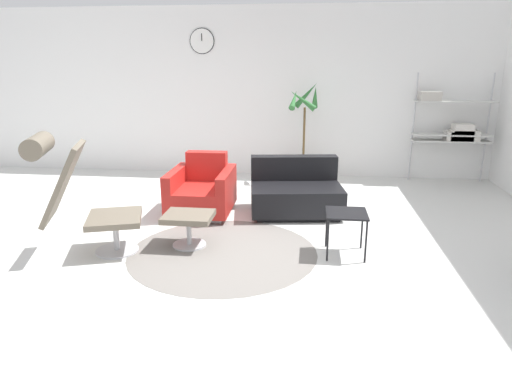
{
  "coord_description": "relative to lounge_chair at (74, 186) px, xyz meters",
  "views": [
    {
      "loc": [
        0.56,
        -4.6,
        1.91
      ],
      "look_at": [
        0.01,
        0.11,
        0.55
      ],
      "focal_mm": 32.0,
      "sensor_mm": 36.0,
      "label": 1
    }
  ],
  "objects": [
    {
      "name": "armchair_red",
      "position": [
        0.94,
        1.48,
        -0.45
      ],
      "size": [
        0.78,
        0.91,
        0.75
      ],
      "rotation": [
        0.0,
        0.0,
        3.15
      ],
      "color": "silver",
      "rests_on": "ground_plane"
    },
    {
      "name": "wall_back",
      "position": [
        1.73,
        3.73,
        0.68
      ],
      "size": [
        12.0,
        0.09,
        2.8
      ],
      "color": "white",
      "rests_on": "ground_plane"
    },
    {
      "name": "potted_plant",
      "position": [
        2.21,
        3.31,
        0.0
      ],
      "size": [
        0.48,
        0.52,
        1.61
      ],
      "color": "brown",
      "rests_on": "ground_plane"
    },
    {
      "name": "ground_plane",
      "position": [
        1.74,
        0.49,
        -0.72
      ],
      "size": [
        12.0,
        12.0,
        0.0
      ],
      "primitive_type": "plane",
      "color": "silver"
    },
    {
      "name": "ottoman",
      "position": [
        1.05,
        0.35,
        -0.45
      ],
      "size": [
        0.51,
        0.44,
        0.36
      ],
      "color": "#BCBCC1",
      "rests_on": "ground_plane"
    },
    {
      "name": "shelf_unit",
      "position": [
        4.59,
        3.47,
        0.19
      ],
      "size": [
        1.21,
        0.28,
        1.74
      ],
      "color": "#BCBCC1",
      "rests_on": "ground_plane"
    },
    {
      "name": "side_table",
      "position": [
        2.69,
        0.31,
        -0.32
      ],
      "size": [
        0.41,
        0.41,
        0.45
      ],
      "color": "black",
      "rests_on": "ground_plane"
    },
    {
      "name": "couch_low",
      "position": [
        2.14,
        1.64,
        -0.47
      ],
      "size": [
        1.26,
        1.0,
        0.7
      ],
      "rotation": [
        0.0,
        0.0,
        3.28
      ],
      "color": "black",
      "rests_on": "ground_plane"
    },
    {
      "name": "lounge_chair",
      "position": [
        0.0,
        0.0,
        0.0
      ],
      "size": [
        1.13,
        0.84,
        1.24
      ],
      "rotation": [
        0.0,
        0.0,
        -1.25
      ],
      "color": "#BCBCC1",
      "rests_on": "ground_plane"
    },
    {
      "name": "round_rug",
      "position": [
        1.44,
        0.21,
        -0.72
      ],
      "size": [
        1.96,
        1.96,
        0.01
      ],
      "color": "slate",
      "rests_on": "ground_plane"
    }
  ]
}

